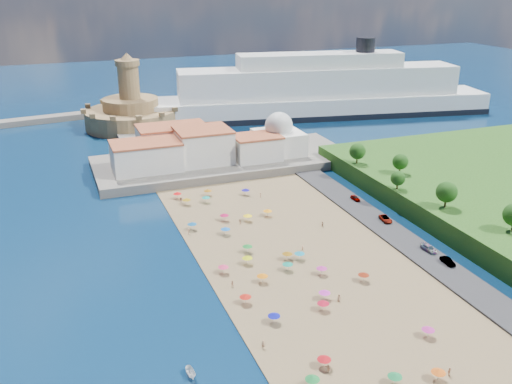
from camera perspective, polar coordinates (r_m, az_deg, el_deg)
name	(u,v)px	position (r m, az deg, el deg)	size (l,w,h in m)	color
ground	(277,261)	(136.51, 2.14, -6.90)	(700.00, 700.00, 0.00)	#071938
terrace	(224,161)	(202.51, -3.20, 3.08)	(90.00, 36.00, 3.00)	#59544C
jetty	(144,142)	(230.47, -11.10, 4.88)	(18.00, 70.00, 2.40)	#59544C
waterfront_buildings	(187,147)	(197.91, -6.91, 4.46)	(57.00, 29.00, 11.00)	silver
domed_building	(279,137)	(205.15, 2.28, 5.52)	(16.00, 16.00, 15.00)	silver
fortress	(131,113)	(257.86, -12.38, 7.77)	(40.00, 40.00, 32.40)	#A68553
cruise_ship	(319,94)	(273.76, 6.29, 9.74)	(166.44, 52.17, 36.01)	black
beach_parasols	(290,280)	(124.30, 3.40, -8.82)	(31.65, 116.18, 2.20)	gray
beachgoers	(270,255)	(136.67, 1.36, -6.34)	(36.14, 93.36, 1.80)	tan
parked_cars	(417,241)	(148.66, 15.85, -4.70)	(2.95, 72.11, 1.43)	gray
hillside_trees	(475,208)	(149.96, 21.09, -1.51)	(16.16, 109.01, 7.16)	#382314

